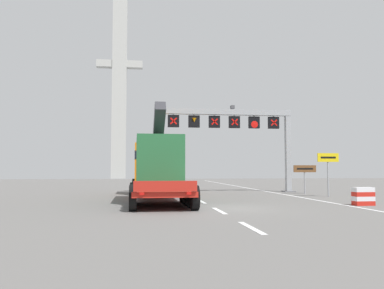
# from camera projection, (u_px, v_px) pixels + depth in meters

# --- Properties ---
(ground) EXTENTS (112.00, 112.00, 0.00)m
(ground) POSITION_uv_depth(u_px,v_px,m) (227.00, 208.00, 17.97)
(ground) COLOR slate
(lane_markings) EXTENTS (0.20, 56.82, 0.01)m
(lane_markings) POSITION_uv_depth(u_px,v_px,m) (175.00, 187.00, 38.78)
(lane_markings) COLOR silver
(lane_markings) RESTS_ON ground
(edge_line_right) EXTENTS (0.20, 63.00, 0.01)m
(edge_line_right) POSITION_uv_depth(u_px,v_px,m) (270.00, 192.00, 30.66)
(edge_line_right) COLOR silver
(edge_line_right) RESTS_ON ground
(overhead_lane_gantry) EXTENTS (11.07, 0.90, 6.86)m
(overhead_lane_gantry) POSITION_uv_depth(u_px,v_px,m) (240.00, 125.00, 30.82)
(overhead_lane_gantry) COLOR #9EA0A5
(overhead_lane_gantry) RESTS_ON ground
(heavy_haul_truck_red) EXTENTS (3.15, 14.09, 5.30)m
(heavy_haul_truck_red) POSITION_uv_depth(u_px,v_px,m) (155.00, 166.00, 24.27)
(heavy_haul_truck_red) COLOR red
(heavy_haul_truck_red) RESTS_ON ground
(exit_sign_yellow) EXTENTS (1.46, 0.15, 2.86)m
(exit_sign_yellow) POSITION_uv_depth(u_px,v_px,m) (328.00, 164.00, 25.58)
(exit_sign_yellow) COLOR #9EA0A5
(exit_sign_yellow) RESTS_ON ground
(tourist_info_sign_brown) EXTENTS (1.72, 0.15, 2.10)m
(tourist_info_sign_brown) POSITION_uv_depth(u_px,v_px,m) (305.00, 172.00, 28.56)
(tourist_info_sign_brown) COLOR #9EA0A5
(tourist_info_sign_brown) RESTS_ON ground
(crash_barrier_striped) EXTENTS (1.02, 0.53, 0.90)m
(crash_barrier_striped) POSITION_uv_depth(u_px,v_px,m) (363.00, 196.00, 19.41)
(crash_barrier_striped) COLOR red
(crash_barrier_striped) RESTS_ON ground
(bridge_pylon_distant) EXTENTS (9.00, 2.00, 36.41)m
(bridge_pylon_distant) POSITION_uv_depth(u_px,v_px,m) (119.00, 84.00, 76.76)
(bridge_pylon_distant) COLOR #B7B7B2
(bridge_pylon_distant) RESTS_ON ground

